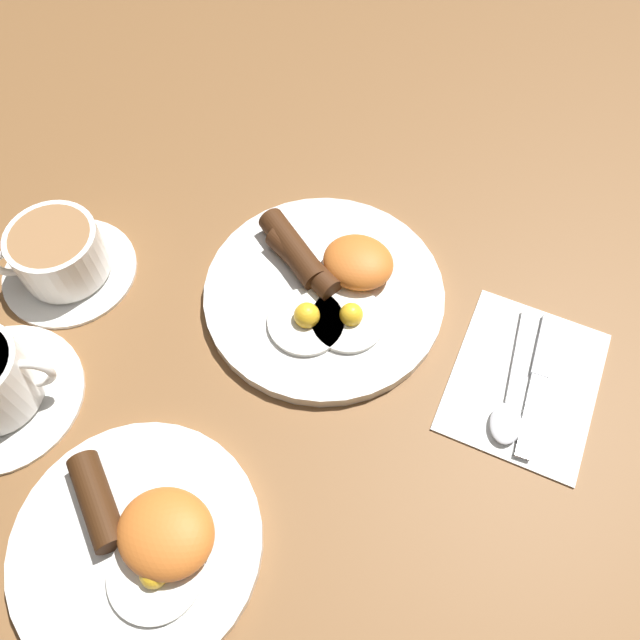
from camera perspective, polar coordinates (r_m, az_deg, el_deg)
The scene contains 7 objects.
ground_plane at distance 0.68m, azimuth 0.36°, elevation 2.09°, with size 3.00×3.00×0.00m, color brown.
breakfast_plate_near at distance 0.67m, azimuth 0.51°, elevation 3.00°, with size 0.26×0.26×0.05m.
breakfast_plate_far at distance 0.59m, azimuth -15.98°, elevation -18.81°, with size 0.22×0.22×0.05m.
teacup_near at distance 0.73m, azimuth -22.64°, elevation 5.37°, with size 0.15×0.15×0.07m.
napkin at distance 0.66m, azimuth 18.20°, elevation -5.26°, with size 0.14×0.17×0.01m, color white.
knife at distance 0.66m, azimuth 19.43°, elevation -4.73°, with size 0.03×0.16×0.01m.
spoon at distance 0.64m, azimuth 16.86°, elevation -7.63°, with size 0.04×0.16×0.01m.
Camera 1 is at (-0.15, 0.33, 0.57)m, focal length 35.00 mm.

